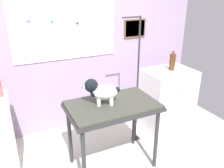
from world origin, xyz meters
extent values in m
cube|color=#9D87A5|center=(0.00, 1.28, 1.15)|extent=(4.00, 0.06, 2.30)
cube|color=white|center=(-0.04, 1.24, 1.44)|extent=(1.40, 0.02, 0.75)
cylinder|color=gray|center=(-0.50, 1.23, 1.74)|extent=(0.01, 0.02, 0.01)
cube|color=silver|center=(-0.50, 1.22, 1.67)|extent=(0.01, 0.00, 0.11)
cube|color=silver|center=(-0.49, 1.22, 1.67)|extent=(0.01, 0.00, 0.11)
torus|color=blue|center=(-0.51, 1.22, 1.60)|extent=(0.03, 0.01, 0.03)
torus|color=blue|center=(-0.49, 1.22, 1.60)|extent=(0.03, 0.01, 0.03)
cylinder|color=gray|center=(-0.21, 1.23, 1.72)|extent=(0.01, 0.02, 0.01)
cube|color=silver|center=(-0.22, 1.22, 1.65)|extent=(0.01, 0.00, 0.11)
cube|color=silver|center=(-0.21, 1.22, 1.65)|extent=(0.01, 0.00, 0.11)
torus|color=#33935D|center=(-0.22, 1.22, 1.58)|extent=(0.03, 0.01, 0.03)
torus|color=#33935D|center=(-0.20, 1.22, 1.58)|extent=(0.03, 0.01, 0.03)
cylinder|color=gray|center=(0.12, 1.23, 1.69)|extent=(0.01, 0.02, 0.01)
cube|color=silver|center=(0.11, 1.22, 1.62)|extent=(0.01, 0.00, 0.11)
cube|color=silver|center=(0.12, 1.22, 1.62)|extent=(0.01, 0.00, 0.11)
torus|color=black|center=(0.10, 1.22, 1.54)|extent=(0.03, 0.01, 0.03)
torus|color=black|center=(0.13, 1.22, 1.54)|extent=(0.03, 0.01, 0.03)
cylinder|color=gray|center=(0.43, 1.23, 1.72)|extent=(0.01, 0.02, 0.01)
cube|color=silver|center=(0.43, 1.22, 1.64)|extent=(0.03, 0.01, 0.13)
cube|color=brown|center=(1.01, 1.24, 1.41)|extent=(0.36, 0.02, 0.27)
cube|color=#9F7656|center=(1.01, 1.23, 1.41)|extent=(0.32, 0.01, 0.24)
cylinder|color=#2D2D33|center=(-0.29, -0.05, 0.38)|extent=(0.04, 0.04, 0.75)
cylinder|color=#2D2D33|center=(0.57, -0.05, 0.38)|extent=(0.04, 0.04, 0.75)
cylinder|color=#2D2D33|center=(-0.29, 0.45, 0.38)|extent=(0.04, 0.04, 0.75)
cylinder|color=#2D2D33|center=(0.57, 0.45, 0.38)|extent=(0.04, 0.04, 0.75)
cube|color=#2D2D33|center=(0.14, 0.20, 0.77)|extent=(0.99, 0.61, 0.03)
cube|color=#36372F|center=(0.14, 0.20, 0.80)|extent=(0.96, 0.60, 0.03)
cylinder|color=#2D2D33|center=(0.65, 0.53, 0.01)|extent=(0.11, 0.11, 0.01)
cylinder|color=#2D2D33|center=(0.65, 0.53, 0.84)|extent=(0.02, 0.02, 1.68)
cylinder|color=#2D2D33|center=(0.53, 0.53, 1.67)|extent=(0.24, 0.02, 0.02)
cylinder|color=white|center=(-0.01, 0.22, 0.86)|extent=(0.04, 0.04, 0.10)
cylinder|color=white|center=(0.02, 0.30, 0.86)|extent=(0.04, 0.04, 0.10)
cylinder|color=white|center=(0.11, 0.17, 0.86)|extent=(0.04, 0.04, 0.10)
cylinder|color=white|center=(0.14, 0.25, 0.86)|extent=(0.04, 0.04, 0.10)
ellipsoid|color=white|center=(0.06, 0.23, 0.95)|extent=(0.33, 0.27, 0.16)
ellipsoid|color=black|center=(-0.03, 0.27, 0.95)|extent=(0.14, 0.15, 0.09)
sphere|color=black|center=(-0.07, 0.28, 1.03)|extent=(0.14, 0.14, 0.14)
ellipsoid|color=white|center=(-0.12, 0.30, 1.02)|extent=(0.08, 0.07, 0.05)
sphere|color=black|center=(-0.15, 0.31, 1.02)|extent=(0.02, 0.02, 0.02)
ellipsoid|color=black|center=(-0.07, 0.22, 1.04)|extent=(0.05, 0.04, 0.08)
ellipsoid|color=black|center=(-0.03, 0.33, 1.04)|extent=(0.05, 0.04, 0.08)
sphere|color=black|center=(0.19, 0.18, 0.97)|extent=(0.06, 0.06, 0.06)
cube|color=white|center=(1.24, 0.62, 0.45)|extent=(0.68, 0.52, 0.90)
cube|color=silver|center=(1.24, 0.35, 0.65)|extent=(0.60, 0.01, 0.18)
cylinder|color=#99999E|center=(1.24, 0.34, 0.65)|extent=(0.20, 0.02, 0.02)
cylinder|color=#DF5C5D|center=(-0.94, 0.78, 0.93)|extent=(0.06, 0.06, 0.12)
cylinder|color=#482F12|center=(1.27, 0.62, 1.02)|extent=(0.08, 0.08, 0.23)
cone|color=#482F12|center=(1.27, 0.62, 1.14)|extent=(0.08, 0.08, 0.02)
cylinder|color=red|center=(1.27, 0.62, 1.16)|extent=(0.03, 0.03, 0.02)
camera|label=1|loc=(-0.84, -1.84, 1.96)|focal=37.49mm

